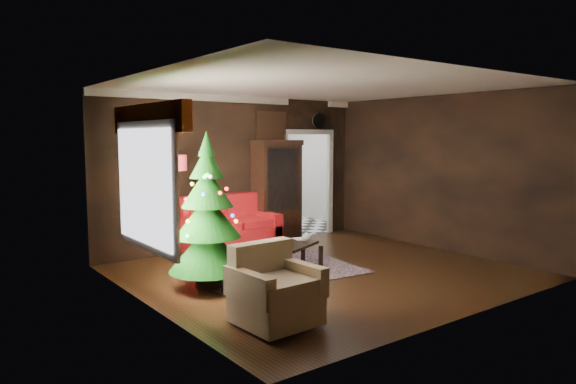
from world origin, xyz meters
TOP-DOWN VIEW (x-y plane):
  - floor at (0.00, 0.00)m, footprint 5.50×5.50m
  - ceiling at (0.00, 0.00)m, footprint 5.50×5.50m
  - wall_back at (0.00, 2.50)m, footprint 5.50×0.00m
  - wall_front at (0.00, -2.50)m, footprint 5.50×0.00m
  - wall_left at (-2.75, 0.00)m, footprint 0.00×5.50m
  - wall_right at (2.75, 0.00)m, footprint 0.00×5.50m
  - doorway at (1.70, 2.50)m, footprint 1.10×0.10m
  - left_window at (-2.71, 0.20)m, footprint 0.05×1.60m
  - valance at (-2.63, 0.20)m, footprint 0.12×2.10m
  - kitchen_floor at (1.70, 4.00)m, footprint 3.00×3.00m
  - kitchen_window at (1.70, 5.45)m, footprint 0.70×0.06m
  - rug at (-0.54, 0.50)m, footprint 2.61×2.00m
  - loveseat at (-0.40, 2.05)m, footprint 1.70×0.90m
  - curio_cabinet at (0.75, 2.27)m, footprint 0.90×0.45m
  - floor_lamp at (-1.54, 1.76)m, footprint 0.40×0.40m
  - christmas_tree at (-1.83, 0.24)m, footprint 1.22×1.22m
  - armchair at (-1.91, -1.43)m, footprint 0.86×0.86m
  - coffee_table at (-0.27, 0.43)m, footprint 1.00×0.83m
  - teapot at (-0.01, 0.41)m, footprint 0.16×0.16m
  - cup_a at (-0.44, 0.64)m, footprint 0.09×0.09m
  - cup_b at (-0.46, 0.30)m, footprint 0.08×0.08m
  - book at (-0.06, 0.64)m, footprint 0.17×0.06m
  - wall_clock at (1.95, 2.45)m, footprint 0.32×0.32m
  - painting at (0.75, 2.46)m, footprint 0.62×0.05m
  - kitchen_counter at (1.70, 5.20)m, footprint 1.80×0.60m
  - kitchen_table at (1.40, 3.70)m, footprint 0.70×0.70m

SIDE VIEW (x-z plane):
  - floor at x=0.00m, z-range 0.00..0.00m
  - kitchen_floor at x=1.70m, z-range 0.00..0.00m
  - rug at x=-0.54m, z-range 0.00..0.01m
  - coffee_table at x=-0.27m, z-range 0.01..0.40m
  - kitchen_table at x=1.40m, z-range 0.00..0.75m
  - cup_b at x=-0.46m, z-range 0.40..0.46m
  - cup_a at x=-0.44m, z-range 0.40..0.47m
  - kitchen_counter at x=1.70m, z-range 0.00..0.90m
  - armchair at x=-1.91m, z-range 0.04..0.88m
  - teapot at x=-0.01m, z-range 0.40..0.55m
  - loveseat at x=-0.40m, z-range 0.00..1.00m
  - book at x=-0.06m, z-range 0.40..0.63m
  - floor_lamp at x=-1.54m, z-range -0.10..1.76m
  - curio_cabinet at x=0.75m, z-range 0.00..1.90m
  - doorway at x=1.70m, z-range 0.00..2.10m
  - christmas_tree at x=-1.83m, z-range 0.04..2.06m
  - wall_back at x=0.00m, z-range -1.35..4.15m
  - wall_front at x=0.00m, z-range -1.35..4.15m
  - wall_left at x=-2.75m, z-range -1.35..4.15m
  - wall_right at x=2.75m, z-range -1.35..4.15m
  - left_window at x=-2.71m, z-range 0.75..2.15m
  - kitchen_window at x=1.70m, z-range 1.35..2.05m
  - painting at x=0.75m, z-range 1.99..2.51m
  - valance at x=-2.63m, z-range 2.10..2.44m
  - wall_clock at x=1.95m, z-range 2.35..2.41m
  - ceiling at x=0.00m, z-range 2.80..2.80m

